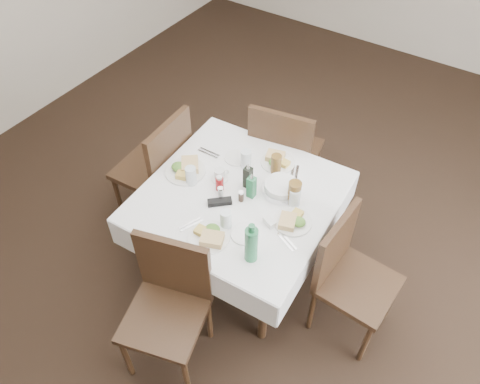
{
  "coord_description": "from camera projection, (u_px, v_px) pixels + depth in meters",
  "views": [
    {
      "loc": [
        0.96,
        -1.91,
        2.97
      ],
      "look_at": [
        -0.17,
        -0.2,
        0.8
      ],
      "focal_mm": 35.0,
      "sensor_mm": 36.0,
      "label": 1
    }
  ],
  "objects": [
    {
      "name": "ground_plane",
      "position": [
        272.0,
        256.0,
        3.62
      ],
      "size": [
        7.0,
        7.0,
        0.0
      ],
      "primitive_type": "plane",
      "color": "black"
    },
    {
      "name": "room_shell",
      "position": [
        289.0,
        59.0,
        2.37
      ],
      "size": [
        6.04,
        7.04,
        2.8
      ],
      "color": "beige",
      "rests_on": "ground"
    },
    {
      "name": "dining_table",
      "position": [
        239.0,
        204.0,
        3.09
      ],
      "size": [
        1.26,
        1.26,
        0.76
      ],
      "color": "black",
      "rests_on": "ground"
    },
    {
      "name": "chair_north",
      "position": [
        283.0,
        151.0,
        3.59
      ],
      "size": [
        0.56,
        0.56,
        1.02
      ],
      "color": "black",
      "rests_on": "ground"
    },
    {
      "name": "chair_south",
      "position": [
        169.0,
        298.0,
        2.75
      ],
      "size": [
        0.56,
        0.56,
        0.96
      ],
      "color": "black",
      "rests_on": "ground"
    },
    {
      "name": "chair_east",
      "position": [
        347.0,
        271.0,
        2.89
      ],
      "size": [
        0.47,
        0.47,
        0.94
      ],
      "color": "black",
      "rests_on": "ground"
    },
    {
      "name": "chair_west",
      "position": [
        160.0,
        165.0,
        3.48
      ],
      "size": [
        0.51,
        0.51,
        1.01
      ],
      "color": "black",
      "rests_on": "ground"
    },
    {
      "name": "meal_north",
      "position": [
        277.0,
        161.0,
        3.22
      ],
      "size": [
        0.24,
        0.24,
        0.05
      ],
      "color": "white",
      "rests_on": "dining_table"
    },
    {
      "name": "meal_south",
      "position": [
        210.0,
        236.0,
        2.77
      ],
      "size": [
        0.25,
        0.25,
        0.06
      ],
      "color": "white",
      "rests_on": "dining_table"
    },
    {
      "name": "meal_east",
      "position": [
        293.0,
        221.0,
        2.85
      ],
      "size": [
        0.24,
        0.24,
        0.05
      ],
      "color": "white",
      "rests_on": "dining_table"
    },
    {
      "name": "meal_west",
      "position": [
        185.0,
        169.0,
        3.16
      ],
      "size": [
        0.27,
        0.27,
        0.06
      ],
      "color": "white",
      "rests_on": "dining_table"
    },
    {
      "name": "side_plate_a",
      "position": [
        236.0,
        158.0,
        3.26
      ],
      "size": [
        0.17,
        0.17,
        0.01
      ],
      "color": "white",
      "rests_on": "dining_table"
    },
    {
      "name": "side_plate_b",
      "position": [
        245.0,
        234.0,
        2.79
      ],
      "size": [
        0.18,
        0.18,
        0.01
      ],
      "color": "white",
      "rests_on": "dining_table"
    },
    {
      "name": "water_n",
      "position": [
        246.0,
        159.0,
        3.16
      ],
      "size": [
        0.07,
        0.07,
        0.13
      ],
      "color": "silver",
      "rests_on": "dining_table"
    },
    {
      "name": "water_s",
      "position": [
        226.0,
        219.0,
        2.8
      ],
      "size": [
        0.07,
        0.07,
        0.13
      ],
      "color": "silver",
      "rests_on": "dining_table"
    },
    {
      "name": "water_e",
      "position": [
        295.0,
        198.0,
        2.92
      ],
      "size": [
        0.07,
        0.07,
        0.13
      ],
      "color": "silver",
      "rests_on": "dining_table"
    },
    {
      "name": "water_w",
      "position": [
        191.0,
        176.0,
        3.05
      ],
      "size": [
        0.07,
        0.07,
        0.13
      ],
      "color": "silver",
      "rests_on": "dining_table"
    },
    {
      "name": "iced_tea_a",
      "position": [
        276.0,
        164.0,
        3.11
      ],
      "size": [
        0.07,
        0.07,
        0.15
      ],
      "color": "brown",
      "rests_on": "dining_table"
    },
    {
      "name": "iced_tea_b",
      "position": [
        294.0,
        193.0,
        2.92
      ],
      "size": [
        0.08,
        0.08,
        0.17
      ],
      "color": "brown",
      "rests_on": "dining_table"
    },
    {
      "name": "bread_basket",
      "position": [
        281.0,
        188.0,
        3.01
      ],
      "size": [
        0.24,
        0.24,
        0.08
      ],
      "color": "silver",
      "rests_on": "dining_table"
    },
    {
      "name": "oil_cruet_dark",
      "position": [
        248.0,
        177.0,
        3.01
      ],
      "size": [
        0.05,
        0.05,
        0.2
      ],
      "color": "black",
      "rests_on": "dining_table"
    },
    {
      "name": "oil_cruet_green",
      "position": [
        251.0,
        186.0,
        2.95
      ],
      "size": [
        0.05,
        0.05,
        0.2
      ],
      "color": "#247244",
      "rests_on": "dining_table"
    },
    {
      "name": "ketchup_bottle",
      "position": [
        220.0,
        183.0,
        3.02
      ],
      "size": [
        0.05,
        0.05,
        0.11
      ],
      "color": "maroon",
      "rests_on": "dining_table"
    },
    {
      "name": "salt_shaker",
      "position": [
        221.0,
        192.0,
        2.98
      ],
      "size": [
        0.03,
        0.03,
        0.08
      ],
      "color": "white",
      "rests_on": "dining_table"
    },
    {
      "name": "pepper_shaker",
      "position": [
        241.0,
        196.0,
        2.96
      ],
      "size": [
        0.03,
        0.03,
        0.08
      ],
      "color": "#38271E",
      "rests_on": "dining_table"
    },
    {
      "name": "coffee_mug",
      "position": [
        220.0,
        175.0,
        3.09
      ],
      "size": [
        0.11,
        0.11,
        0.08
      ],
      "color": "white",
      "rests_on": "dining_table"
    },
    {
      "name": "sunglasses",
      "position": [
        220.0,
        202.0,
        2.96
      ],
      "size": [
        0.15,
        0.14,
        0.03
      ],
      "color": "black",
      "rests_on": "dining_table"
    },
    {
      "name": "green_bottle",
      "position": [
        251.0,
        244.0,
        2.59
      ],
      "size": [
        0.08,
        0.08,
        0.29
      ],
      "color": "#247244",
      "rests_on": "dining_table"
    },
    {
      "name": "sugar_caddy",
      "position": [
        269.0,
        222.0,
        2.84
      ],
      "size": [
        0.09,
        0.07,
        0.04
      ],
      "color": "white",
      "rests_on": "dining_table"
    },
    {
      "name": "cutlery_n",
      "position": [
        294.0,
        175.0,
        3.14
      ],
      "size": [
        0.12,
        0.2,
        0.01
      ],
      "color": "silver",
      "rests_on": "dining_table"
    },
    {
      "name": "cutlery_s",
      "position": [
        191.0,
        224.0,
        2.85
      ],
      "size": [
        0.09,
        0.16,
        0.01
      ],
      "color": "silver",
      "rests_on": "dining_table"
    },
    {
      "name": "cutlery_e",
      "position": [
        287.0,
        241.0,
        2.76
      ],
      "size": [
        0.16,
        0.1,
        0.01
      ],
      "color": "silver",
      "rests_on": "dining_table"
    },
    {
      "name": "cutlery_w",
      "position": [
        209.0,
        153.0,
        3.29
      ],
      "size": [
        0.17,
        0.04,
        0.01
      ],
      "color": "silver",
      "rests_on": "dining_table"
    }
  ]
}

